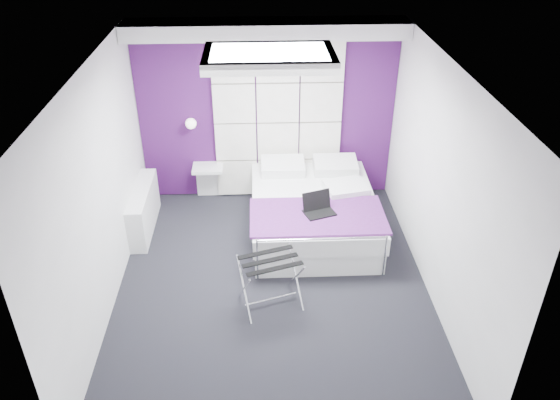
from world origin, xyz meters
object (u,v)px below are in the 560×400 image
at_px(nightstand, 208,168).
at_px(laptop, 319,207).
at_px(wall_lamp, 191,122).
at_px(radiator, 144,209).
at_px(bed, 313,212).
at_px(luggage_rack, 270,282).

distance_m(nightstand, laptop, 1.96).
relative_size(wall_lamp, radiator, 0.12).
bearing_deg(bed, radiator, 175.90).
xyz_separation_m(radiator, laptop, (2.29, -0.58, 0.33)).
height_order(bed, luggage_rack, bed).
bearing_deg(radiator, bed, -4.10).
xyz_separation_m(wall_lamp, luggage_rack, (1.02, -2.36, -0.91)).
bearing_deg(wall_lamp, bed, -29.56).
bearing_deg(wall_lamp, luggage_rack, -66.75).
relative_size(bed, nightstand, 4.62).
bearing_deg(bed, nightstand, 148.54).
height_order(radiator, bed, bed).
bearing_deg(luggage_rack, wall_lamp, 95.66).
xyz_separation_m(wall_lamp, bed, (1.63, -0.92, -0.92)).
bearing_deg(wall_lamp, nightstand, -12.27).
xyz_separation_m(radiator, bed, (2.27, -0.16, -0.00)).
relative_size(wall_lamp, luggage_rack, 0.24).
bearing_deg(radiator, wall_lamp, 49.90).
bearing_deg(luggage_rack, laptop, 40.66).
height_order(luggage_rack, laptop, laptop).
relative_size(radiator, nightstand, 2.77).
distance_m(wall_lamp, luggage_rack, 2.73).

